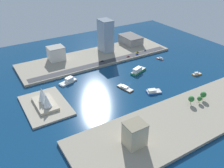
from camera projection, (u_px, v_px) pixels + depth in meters
The scene contains 23 objects.
ground_plane at pixel (130, 83), 312.78m from camera, with size 440.00×440.00×0.00m, color navy.
quay_west at pixel (183, 120), 243.35m from camera, with size 70.00×240.00×3.29m, color #9E937F.
quay_east at pixel (96, 57), 380.58m from camera, with size 70.00×240.00×3.29m, color #9E937F.
peninsula_point at pixel (46, 105), 266.47m from camera, with size 65.72×45.93×2.00m, color #A89E89.
road_strip at pixel (105, 62), 359.92m from camera, with size 12.17×228.00×0.15m, color #38383D.
ferry_green_doubledeck at pixel (138, 70), 336.72m from camera, with size 17.29×29.50×7.75m.
water_taxi_orange at pixel (197, 74), 330.80m from camera, with size 7.41×14.60×4.22m.
ferry_white_commuter at pixel (68, 81), 311.99m from camera, with size 15.80×25.79×6.75m.
tugboat_red at pixel (160, 59), 376.71m from camera, with size 11.47×6.92×3.44m.
barge_flat_brown at pixel (125, 88), 299.06m from camera, with size 23.85×12.23×3.27m.
catamaran_blue at pixel (153, 91), 290.98m from camera, with size 14.70×19.59×4.49m.
tower_tall_glass at pixel (106, 36), 386.63m from camera, with size 25.15×18.51×51.38m.
hotel_broad_white at pixel (56, 53), 363.08m from camera, with size 21.10×24.04×20.47m.
office_block_beige at pixel (135, 134), 205.90m from camera, with size 16.02×18.07×22.56m.
carpark_squat_concrete at pixel (131, 40), 425.75m from camera, with size 41.13×28.38×14.08m.
sedan_silver at pixel (145, 50), 398.31m from camera, with size 2.08×4.93×1.53m.
hatchback_blue at pixel (137, 54), 383.82m from camera, with size 2.00×5.01×1.55m.
suv_black at pixel (102, 61), 361.33m from camera, with size 1.90×5.15×1.43m.
pickup_red at pixel (128, 56), 376.53m from camera, with size 1.84×5.21×1.47m.
taxi_yellow_cab at pixel (137, 52), 391.01m from camera, with size 2.03×5.12×1.63m.
traffic_light_waterfront at pixel (104, 62), 349.92m from camera, with size 0.36×0.36×6.50m.
opera_landmark at pixel (44, 100), 262.72m from camera, with size 36.95×20.53×18.61m.
park_tree_cluster at pixel (198, 97), 265.46m from camera, with size 8.88×24.91×9.91m.
Camera 1 is at (-220.17, 161.26, 154.59)m, focal length 38.61 mm.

